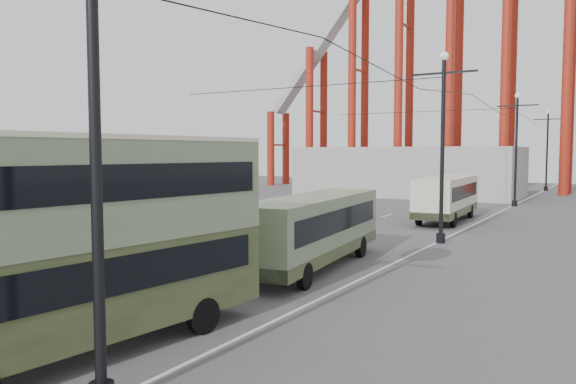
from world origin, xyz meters
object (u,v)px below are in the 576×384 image
Objects in this scene: single_decker_green at (313,228)px; pedestrian at (302,235)px; double_decker_bus at (85,232)px; single_decker_cream at (447,196)px.

single_decker_green is 5.85× the size of pedestrian.
single_decker_cream is (0.34, 28.27, -1.10)m from double_decker_bus.
single_decker_green is at bearing 86.27° from pedestrian.
single_decker_cream is 5.44× the size of pedestrian.
double_decker_bus is 0.99× the size of single_decker_cream.
double_decker_bus is 13.21m from pedestrian.
single_decker_green is 17.56m from single_decker_cream.
double_decker_bus is 28.29m from single_decker_cream.
pedestrian is (-1.78, 2.23, -0.71)m from single_decker_green.
single_decker_green is (-0.07, 10.71, -1.15)m from double_decker_bus.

